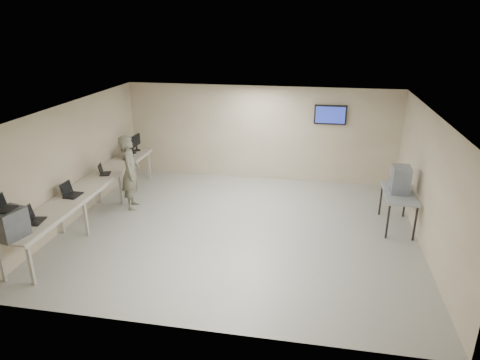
% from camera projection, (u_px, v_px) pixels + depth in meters
% --- Properties ---
extents(room, '(8.01, 7.01, 2.81)m').
position_uv_depth(room, '(240.00, 171.00, 9.49)').
color(room, '#A9AAA2').
rests_on(room, ground).
extents(workbench, '(0.76, 6.00, 0.90)m').
position_uv_depth(workbench, '(92.00, 186.00, 10.26)').
color(workbench, beige).
rests_on(workbench, ground).
extents(equipment_box, '(0.56, 0.61, 0.54)m').
position_uv_depth(equipment_box, '(9.00, 223.00, 7.62)').
color(equipment_box, slate).
rests_on(equipment_box, workbench).
extents(laptop_on_box, '(0.28, 0.34, 0.27)m').
position_uv_depth(laptop_on_box, '(3.00, 206.00, 7.50)').
color(laptop_on_box, black).
rests_on(laptop_on_box, equipment_box).
extents(laptop_0, '(0.37, 0.43, 0.30)m').
position_uv_depth(laptop_0, '(32.00, 218.00, 8.26)').
color(laptop_0, black).
rests_on(laptop_0, workbench).
extents(laptop_1, '(0.34, 0.41, 0.31)m').
position_uv_depth(laptop_1, '(70.00, 192.00, 9.48)').
color(laptop_1, black).
rests_on(laptop_1, workbench).
extents(laptop_2, '(0.35, 0.38, 0.26)m').
position_uv_depth(laptop_2, '(103.00, 171.00, 10.81)').
color(laptop_2, black).
rests_on(laptop_2, workbench).
extents(laptop_3, '(0.43, 0.46, 0.30)m').
position_uv_depth(laptop_3, '(126.00, 155.00, 12.04)').
color(laptop_3, black).
rests_on(laptop_3, workbench).
extents(monitor_near, '(0.19, 0.43, 0.42)m').
position_uv_depth(monitor_near, '(133.00, 145.00, 12.42)').
color(monitor_near, black).
rests_on(monitor_near, workbench).
extents(monitor_far, '(0.22, 0.49, 0.48)m').
position_uv_depth(monitor_far, '(136.00, 141.00, 12.66)').
color(monitor_far, black).
rests_on(monitor_far, workbench).
extents(soldier, '(0.63, 0.80, 1.92)m').
position_uv_depth(soldier, '(130.00, 172.00, 10.79)').
color(soldier, '#595B44').
rests_on(soldier, ground).
extents(side_table, '(0.67, 1.44, 0.87)m').
position_uv_depth(side_table, '(399.00, 196.00, 9.79)').
color(side_table, gray).
rests_on(side_table, ground).
extents(storage_bins, '(0.40, 0.44, 0.63)m').
position_uv_depth(storage_bins, '(400.00, 180.00, 9.65)').
color(storage_bins, '#8792A2').
rests_on(storage_bins, side_table).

